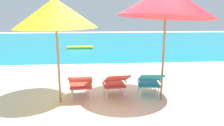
{
  "coord_description": "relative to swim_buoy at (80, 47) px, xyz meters",
  "views": [
    {
      "loc": [
        -0.41,
        -4.57,
        1.9
      ],
      "look_at": [
        0.0,
        0.56,
        0.75
      ],
      "focal_mm": 32.4,
      "sensor_mm": 36.0,
      "label": 1
    }
  ],
  "objects": [
    {
      "name": "swim_buoy",
      "position": [
        0.0,
        0.0,
        0.0
      ],
      "size": [
        1.6,
        0.18,
        0.18
      ],
      "primitive_type": "cylinder",
      "rotation": [
        0.0,
        1.57,
        0.0
      ],
      "color": "yellow",
      "rests_on": "ocean_band"
    },
    {
      "name": "lounge_chair_left",
      "position": [
        0.63,
        -8.13,
        0.31
      ],
      "size": [
        0.58,
        0.9,
        0.68
      ],
      "color": "red",
      "rests_on": "ground_plane"
    },
    {
      "name": "beach_umbrella_left",
      "position": [
        0.17,
        -8.3,
        1.9
      ],
      "size": [
        2.45,
        2.44,
        2.32
      ],
      "color": "olive",
      "rests_on": "ground_plane"
    },
    {
      "name": "ground_plane",
      "position": [
        1.41,
        -4.13,
        -0.1
      ],
      "size": [
        40.0,
        40.0,
        0.0
      ],
      "primitive_type": "plane",
      "color": "beige"
    },
    {
      "name": "lounge_chair_center",
      "position": [
        1.45,
        -8.11,
        0.31
      ],
      "size": [
        0.64,
        0.93,
        0.68
      ],
      "color": "red",
      "rests_on": "ground_plane"
    },
    {
      "name": "ocean_band",
      "position": [
        1.41,
        4.67,
        -0.09
      ],
      "size": [
        40.0,
        18.0,
        0.01
      ],
      "primitive_type": "cube",
      "color": "teal",
      "rests_on": "ground_plane"
    },
    {
      "name": "lounge_chair_right",
      "position": [
        2.28,
        -8.11,
        0.31
      ],
      "size": [
        0.63,
        0.93,
        0.68
      ],
      "color": "teal",
      "rests_on": "ground_plane"
    },
    {
      "name": "beach_umbrella_right",
      "position": [
        2.52,
        -8.3,
        2.14
      ],
      "size": [
        2.97,
        2.96,
        2.65
      ],
      "color": "olive",
      "rests_on": "ground_plane"
    }
  ]
}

